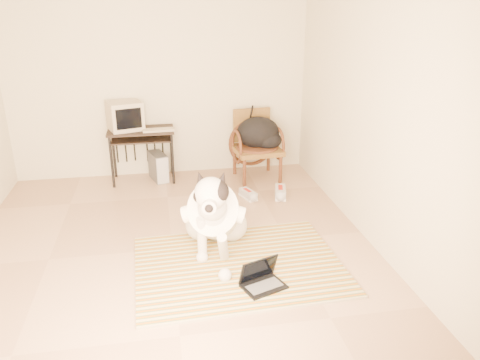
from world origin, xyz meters
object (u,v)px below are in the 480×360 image
object	(u,v)px
computer_desk	(141,137)
crt_monitor	(125,116)
laptop	(262,279)
backpack	(260,134)
pc_tower	(158,167)
rattan_chair	(256,145)
dog	(215,214)

from	to	relation	value
computer_desk	crt_monitor	xyz separation A→B (m)	(-0.19, 0.05, 0.29)
laptop	backpack	bearing A→B (deg)	77.98
pc_tower	rattan_chair	distance (m)	1.37
laptop	pc_tower	xyz separation A→B (m)	(-0.82, 2.78, 0.11)
computer_desk	rattan_chair	xyz separation A→B (m)	(1.53, -0.13, -0.15)
dog	computer_desk	xyz separation A→B (m)	(-0.72, 2.05, 0.24)
laptop	backpack	xyz separation A→B (m)	(0.56, 2.63, 0.54)
computer_desk	laptop	bearing A→B (deg)	-69.86
crt_monitor	computer_desk	bearing A→B (deg)	-14.78
laptop	pc_tower	distance (m)	2.90
dog	laptop	bearing A→B (deg)	-67.40
dog	backpack	world-z (taller)	dog
dog	pc_tower	distance (m)	2.12
rattan_chair	pc_tower	bearing A→B (deg)	174.57
dog	laptop	size ratio (longest dim) A/B	3.16
laptop	rattan_chair	bearing A→B (deg)	79.07
rattan_chair	backpack	bearing A→B (deg)	-17.20
computer_desk	rattan_chair	bearing A→B (deg)	-5.01
backpack	computer_desk	bearing A→B (deg)	174.60
dog	computer_desk	size ratio (longest dim) A/B	1.54
computer_desk	pc_tower	distance (m)	0.47
pc_tower	backpack	distance (m)	1.46
pc_tower	rattan_chair	xyz separation A→B (m)	(1.33, -0.13, 0.28)
crt_monitor	rattan_chair	bearing A→B (deg)	-6.10
crt_monitor	backpack	distance (m)	1.80
laptop	backpack	world-z (taller)	backpack
rattan_chair	computer_desk	bearing A→B (deg)	174.99
dog	rattan_chair	xyz separation A→B (m)	(0.82, 1.92, 0.08)
rattan_chair	backpack	size ratio (longest dim) A/B	1.56
computer_desk	backpack	world-z (taller)	backpack
laptop	crt_monitor	xyz separation A→B (m)	(-1.21, 2.83, 0.82)
laptop	rattan_chair	size ratio (longest dim) A/B	0.46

